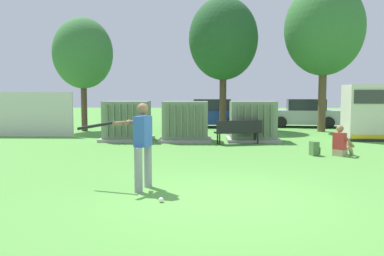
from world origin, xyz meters
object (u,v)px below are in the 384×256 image
batter (140,141)px  parked_car_leftmost (210,114)px  transformer_mid_east (253,122)px  sports_ball (161,200)px  transformer_mid_west (186,122)px  backpack (314,149)px  seated_spectator (341,144)px  parked_car_left_of_center (304,114)px  park_bench (238,130)px  transformer_west (127,121)px  generator_enclosure (363,113)px

batter → parked_car_leftmost: bearing=83.8°
transformer_mid_east → sports_ball: (-2.75, -9.34, -0.74)m
transformer_mid_west → sports_ball: size_ratio=23.33×
batter → backpack: (4.73, 4.56, -0.76)m
batter → seated_spectator: (5.55, 4.55, -0.60)m
transformer_mid_east → seated_spectator: bearing=-59.2°
batter → parked_car_left_of_center: (7.11, 15.48, -0.22)m
transformer_mid_west → parked_car_leftmost: (1.12, 7.03, -0.04)m
sports_ball → parked_car_leftmost: bearing=86.0°
seated_spectator → batter: bearing=-140.7°
parked_car_leftmost → park_bench: bearing=-83.3°
transformer_west → park_bench: 4.64m
transformer_west → backpack: size_ratio=4.77×
sports_ball → parked_car_leftmost: (1.14, 16.25, 0.71)m
transformer_west → park_bench: size_ratio=1.14×
transformer_west → backpack: transformer_west is taller
transformer_west → parked_car_left_of_center: same height
generator_enclosure → seated_spectator: (-2.32, -4.30, -0.76)m
park_bench → batter: size_ratio=1.06×
sports_ball → parked_car_leftmost: 16.31m
transformer_mid_east → parked_car_leftmost: size_ratio=0.50×
batter → parked_car_leftmost: 15.39m
transformer_west → parked_car_left_of_center: size_ratio=0.48×
transformer_mid_east → parked_car_leftmost: 7.10m
backpack → parked_car_leftmost: parked_car_leftmost is taller
park_bench → sports_ball: 8.51m
park_bench → batter: 7.74m
transformer_west → seated_spectator: transformer_west is taller
batter → sports_ball: bearing=-61.8°
sports_ball → transformer_west: bearing=104.4°
sports_ball → generator_enclosure: bearing=53.1°
parked_car_left_of_center → transformer_mid_west: bearing=-132.4°
transformer_mid_west → transformer_mid_east: 2.74m
transformer_mid_east → park_bench: transformer_mid_east is taller
generator_enclosure → parked_car_leftmost: generator_enclosure is taller
transformer_mid_west → batter: (-0.53, -8.27, 0.19)m
transformer_west → park_bench: bearing=-14.1°
parked_car_leftmost → transformer_west: bearing=-117.3°
sports_ball → parked_car_leftmost: size_ratio=0.02×
batter → sports_ball: (0.51, -0.96, -0.93)m
backpack → transformer_mid_east: bearing=111.0°
transformer_mid_east → generator_enclosure: bearing=5.7°
seated_spectator → parked_car_leftmost: parked_car_leftmost is taller
parked_car_leftmost → generator_enclosure: bearing=-46.0°
transformer_mid_west → transformer_mid_east: size_ratio=1.00×
backpack → batter: bearing=-136.1°
park_bench → parked_car_left_of_center: bearing=61.2°
transformer_west → transformer_mid_east: bearing=-0.2°
generator_enclosure → parked_car_left_of_center: (-0.77, 6.63, -0.38)m
parked_car_leftmost → parked_car_left_of_center: (5.45, 0.18, 0.00)m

